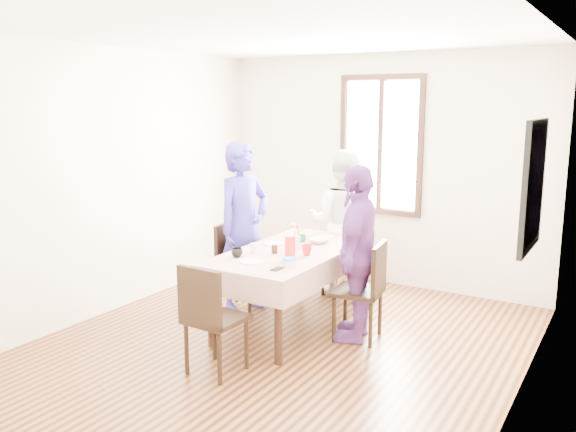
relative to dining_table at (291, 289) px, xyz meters
The scene contains 30 objects.
ground 0.59m from the dining_table, 69.87° to the right, with size 4.50×4.50×0.00m, color #32180A.
back_wall 2.07m from the dining_table, 85.04° to the left, with size 4.00×4.00×0.00m, color beige.
right_wall 2.41m from the dining_table, 11.30° to the right, with size 4.50×4.50×0.00m, color beige.
window_frame 2.21m from the dining_table, 84.98° to the left, with size 1.02×0.06×1.62m, color black.
window_pane 2.22m from the dining_table, 85.01° to the left, with size 0.90×0.02×1.50m, color white.
art_poster 2.44m from the dining_table, ahead, with size 0.04×0.76×0.96m, color red.
dining_table is the anchor object (origin of this frame).
tablecloth 0.38m from the dining_table, 104.04° to the left, with size 0.94×1.82×0.01m, color #570F05.
chair_left 0.71m from the dining_table, 166.87° to the left, with size 0.42×0.42×0.91m, color black.
chair_right 0.69m from the dining_table, ahead, with size 0.42×0.42×0.91m, color black.
chair_far 1.17m from the dining_table, 90.00° to the left, with size 0.42×0.42×0.91m, color black.
chair_near 1.17m from the dining_table, 90.00° to the right, with size 0.42×0.42×0.91m, color black.
person_left 0.85m from the dining_table, 166.53° to the left, with size 0.64×0.42×1.76m, color #332B8F.
person_far 1.23m from the dining_table, 90.00° to the left, with size 0.80×0.62×1.64m, color white.
person_right 0.79m from the dining_table, ahead, with size 0.95×0.39×1.61m, color #66337E.
mug_black 0.70m from the dining_table, 120.60° to the right, with size 0.10×0.10×0.08m, color black.
mug_flag 0.50m from the dining_table, 22.08° to the right, with size 0.10×0.10×0.10m, color red.
mug_green 0.55m from the dining_table, 102.04° to the left, with size 0.09×0.09×0.07m, color #0C7226.
serving_bowl 0.57m from the dining_table, 75.30° to the left, with size 0.19×0.19×0.05m, color white.
juice_carton 0.61m from the dining_table, 60.16° to the right, with size 0.07×0.07×0.21m, color red.
butter_tub 0.71m from the dining_table, 60.59° to the right, with size 0.12×0.12×0.06m, color white.
jam_jar 0.47m from the dining_table, 108.94° to the right, with size 0.06×0.06×0.08m, color black.
drinking_glass 0.57m from the dining_table, 131.62° to the right, with size 0.06×0.06×0.09m, color silver.
smartphone 0.78m from the dining_table, 69.12° to the right, with size 0.07×0.13×0.01m, color black.
flower_vase 0.46m from the dining_table, 54.87° to the left, with size 0.07×0.07×0.13m, color silver.
plate_left 0.49m from the dining_table, 157.37° to the left, with size 0.20×0.20×0.01m, color white.
plate_far 0.77m from the dining_table, 88.15° to the left, with size 0.20×0.20×0.01m, color white.
plate_near 0.69m from the dining_table, 97.27° to the right, with size 0.20×0.20×0.01m, color white.
butter_lid 0.73m from the dining_table, 60.59° to the right, with size 0.12×0.12×0.01m, color blue.
flower_bunch 0.57m from the dining_table, 54.87° to the left, with size 0.09×0.09×0.10m, color yellow, non-canonical shape.
Camera 1 is at (2.65, -4.30, 2.15)m, focal length 37.09 mm.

